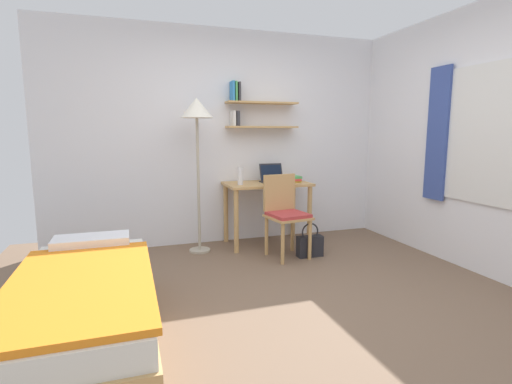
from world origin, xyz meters
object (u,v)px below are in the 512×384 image
laptop (272,177)px  book_stack (293,179)px  water_bottle (240,176)px  standing_lamp (197,118)px  desk (267,194)px  handbag (310,245)px  bed (85,309)px  desk_chair (285,212)px

laptop → book_stack: bearing=-12.9°
water_bottle → standing_lamp: bearing=177.1°
desk → handbag: 0.84m
laptop → bed: bearing=-137.3°
handbag → desk: bearing=114.1°
book_stack → laptop: bearing=167.1°
desk → water_bottle: size_ratio=4.86×
book_stack → water_bottle: bearing=-175.4°
water_bottle → book_stack: 0.70m
bed → desk: size_ratio=1.81×
bed → desk_chair: size_ratio=2.03×
book_stack → handbag: size_ratio=0.59×
desk → book_stack: (0.34, -0.02, 0.18)m
standing_lamp → water_bottle: size_ratio=8.38×
laptop → desk_chair: bearing=-95.5°
bed → laptop: bearing=42.7°
desk_chair → desk: bearing=93.2°
desk → standing_lamp: 1.24m
water_bottle → handbag: 1.12m
desk → desk_chair: bearing=-86.8°
standing_lamp → handbag: standing_lamp is taller
laptop → book_stack: 0.26m
bed → water_bottle: (1.55, 1.72, 0.63)m
bed → book_stack: book_stack is taller
bed → desk_chair: desk_chair is taller
book_stack → bed: bearing=-141.6°
standing_lamp → water_bottle: 0.82m
laptop → handbag: laptop is taller
standing_lamp → book_stack: bearing=1.5°
bed → standing_lamp: size_ratio=1.05×
desk_chair → book_stack: bearing=57.6°
desk → desk_chair: desk_chair is taller
desk_chair → water_bottle: bearing=132.0°
desk_chair → standing_lamp: standing_lamp is taller
desk → water_bottle: bearing=-167.5°
desk_chair → standing_lamp: bearing=152.5°
desk_chair → standing_lamp: 1.42m
standing_lamp → book_stack: standing_lamp is taller
desk_chair → water_bottle: size_ratio=4.33×
bed → handbag: 2.49m
bed → book_stack: bearing=38.4°
bed → handbag: size_ratio=4.82×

